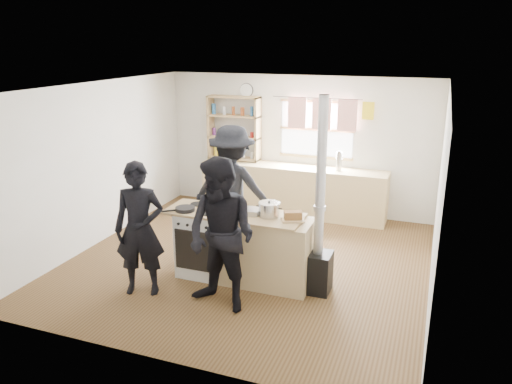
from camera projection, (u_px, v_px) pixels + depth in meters
ground at (249, 261)px, 7.29m from camera, size 5.00×5.00×0.01m
back_counter at (292, 190)px, 9.15m from camera, size 3.40×0.55×0.90m
shelving_unit at (234, 128)px, 9.34m from camera, size 1.00×0.28×1.20m
thermos at (339, 161)px, 8.69m from camera, size 0.10×0.10×0.33m
cooking_island at (244, 247)px, 6.61m from camera, size 1.97×0.64×0.93m
skillet_greens at (185, 209)px, 6.59m from camera, size 0.37×0.37×0.05m
roast_tray at (246, 211)px, 6.49m from camera, size 0.37×0.29×0.07m
stockpot_stove at (218, 199)px, 6.80m from camera, size 0.24×0.24×0.19m
stockpot_counter at (269, 209)px, 6.37m from camera, size 0.27×0.27×0.21m
bread_board at (293, 217)px, 6.23m from camera, size 0.34×0.30×0.12m
flue_heater at (318, 244)px, 6.24m from camera, size 0.35×0.35×2.50m
person_near_left at (140, 229)px, 6.17m from camera, size 0.72×0.59×1.70m
person_near_right at (222, 236)px, 5.78m from camera, size 1.04×0.89×1.84m
person_far at (232, 188)px, 7.49m from camera, size 1.29×0.82×1.91m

